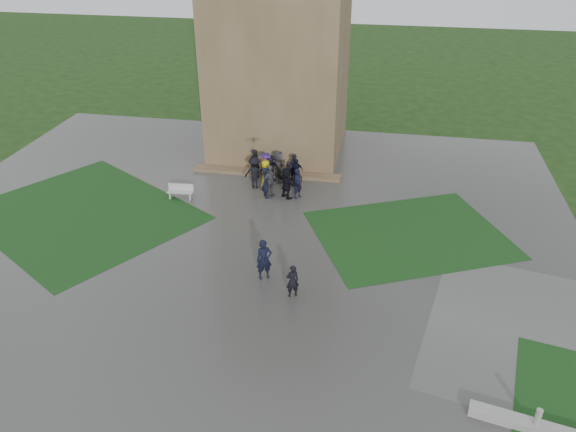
% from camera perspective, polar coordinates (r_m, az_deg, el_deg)
% --- Properties ---
extents(ground, '(120.00, 120.00, 0.00)m').
position_cam_1_polar(ground, '(25.23, -7.36, -5.91)').
color(ground, black).
extents(plaza, '(34.00, 34.00, 0.02)m').
position_cam_1_polar(plaza, '(26.80, -6.12, -3.48)').
color(plaza, '#373735').
rests_on(plaza, ground).
extents(lawn_inset_left, '(14.10, 13.46, 0.01)m').
position_cam_1_polar(lawn_inset_left, '(31.57, -20.11, 0.18)').
color(lawn_inset_left, '#123313').
rests_on(lawn_inset_left, plaza).
extents(lawn_inset_right, '(11.12, 10.15, 0.01)m').
position_cam_1_polar(lawn_inset_right, '(28.50, 12.26, -1.85)').
color(lawn_inset_right, '#123313').
rests_on(lawn_inset_right, plaza).
extents(tower, '(8.00, 8.00, 18.00)m').
position_cam_1_polar(tower, '(35.62, -0.88, 20.49)').
color(tower, brown).
rests_on(tower, ground).
extents(tower_plinth, '(9.00, 0.80, 0.22)m').
position_cam_1_polar(tower_plinth, '(34.05, -2.20, 4.40)').
color(tower_plinth, brown).
rests_on(tower_plinth, plaza).
extents(bench, '(1.45, 0.55, 0.82)m').
position_cam_1_polar(bench, '(31.67, -10.86, 2.49)').
color(bench, '#B5B6B1').
rests_on(bench, plaza).
extents(visitor_cluster, '(3.81, 3.70, 2.57)m').
position_cam_1_polar(visitor_cluster, '(32.01, -1.57, 4.62)').
color(visitor_cluster, black).
rests_on(visitor_cluster, plaza).
extents(pedestrian_mid, '(0.82, 0.71, 1.89)m').
position_cam_1_polar(pedestrian_mid, '(24.29, -2.44, -4.45)').
color(pedestrian_mid, black).
rests_on(pedestrian_mid, plaza).
extents(pedestrian_near, '(0.66, 0.58, 1.51)m').
position_cam_1_polar(pedestrian_near, '(23.31, 0.46, -6.61)').
color(pedestrian_near, black).
rests_on(pedestrian_near, plaza).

